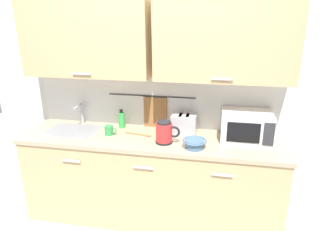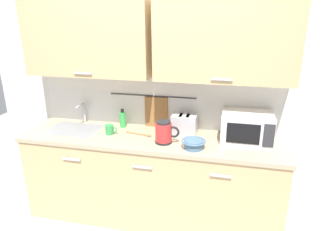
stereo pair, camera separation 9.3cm
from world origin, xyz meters
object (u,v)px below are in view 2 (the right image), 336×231
at_px(electric_kettle, 164,132).
at_px(mixing_bowl, 194,144).
at_px(microwave, 247,127).
at_px(mug_near_sink, 110,130).
at_px(wooden_spoon, 142,134).
at_px(toaster, 184,124).
at_px(dish_soap_bottle, 123,119).

relative_size(electric_kettle, mixing_bowl, 1.06).
relative_size(microwave, mug_near_sink, 3.83).
height_order(microwave, mug_near_sink, microwave).
distance_m(mug_near_sink, wooden_spoon, 0.32).
height_order(mixing_bowl, wooden_spoon, mixing_bowl).
distance_m(electric_kettle, toaster, 0.30).
bearing_deg(wooden_spoon, toaster, 18.93).
distance_m(electric_kettle, mixing_bowl, 0.29).
xyz_separation_m(microwave, wooden_spoon, (-0.99, -0.08, -0.13)).
distance_m(mug_near_sink, toaster, 0.73).
relative_size(microwave, mixing_bowl, 2.15).
height_order(mug_near_sink, wooden_spoon, mug_near_sink).
relative_size(dish_soap_bottle, wooden_spoon, 0.71).
xyz_separation_m(mixing_bowl, wooden_spoon, (-0.54, 0.19, -0.04)).
xyz_separation_m(dish_soap_bottle, wooden_spoon, (0.26, -0.17, -0.08)).
distance_m(microwave, mixing_bowl, 0.54).
xyz_separation_m(electric_kettle, mug_near_sink, (-0.57, 0.08, -0.05)).
distance_m(microwave, electric_kettle, 0.76).
height_order(dish_soap_bottle, mug_near_sink, dish_soap_bottle).
bearing_deg(mug_near_sink, toaster, 14.15).
distance_m(electric_kettle, wooden_spoon, 0.30).
distance_m(mug_near_sink, mixing_bowl, 0.86).
xyz_separation_m(microwave, toaster, (-0.59, 0.05, -0.04)).
relative_size(dish_soap_bottle, toaster, 0.77).
height_order(electric_kettle, toaster, electric_kettle).
relative_size(electric_kettle, dish_soap_bottle, 1.16).
xyz_separation_m(microwave, mixing_bowl, (-0.45, -0.27, -0.09)).
xyz_separation_m(mug_near_sink, wooden_spoon, (0.31, 0.04, -0.04)).
bearing_deg(electric_kettle, wooden_spoon, 154.15).
bearing_deg(dish_soap_bottle, microwave, -3.94).
distance_m(microwave, toaster, 0.60).
xyz_separation_m(mixing_bowl, toaster, (-0.14, 0.32, 0.05)).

